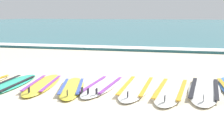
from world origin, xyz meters
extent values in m
plane|color=beige|center=(0.00, 0.00, 0.00)|extent=(80.00, 80.00, 0.00)
cube|color=teal|center=(0.00, 36.03, 0.05)|extent=(80.00, 60.00, 0.10)
cube|color=white|center=(0.00, 6.52, 0.06)|extent=(80.00, 0.98, 0.11)
ellipsoid|color=#2DB793|center=(-1.54, -0.45, 0.04)|extent=(0.61, 2.17, 0.07)
cube|color=black|center=(-1.73, -0.45, 0.08)|extent=(0.13, 1.51, 0.01)
cube|color=black|center=(-1.34, -0.44, 0.08)|extent=(0.13, 1.51, 0.01)
ellipsoid|color=yellow|center=(-0.85, -0.28, 0.04)|extent=(0.85, 2.17, 0.07)
cube|color=purple|center=(-1.04, -0.31, 0.08)|extent=(0.30, 1.47, 0.01)
cube|color=purple|center=(-0.67, -0.25, 0.08)|extent=(0.30, 1.47, 0.01)
cube|color=black|center=(-0.72, -1.09, 0.12)|extent=(0.03, 0.09, 0.11)
ellipsoid|color=yellow|center=(-0.13, -0.39, 0.04)|extent=(0.97, 1.99, 0.07)
cube|color=#334CB2|center=(-0.30, -0.44, 0.08)|extent=(0.42, 1.32, 0.01)
cube|color=#334CB2|center=(0.04, -0.35, 0.08)|extent=(0.42, 1.32, 0.01)
cube|color=black|center=(0.07, -1.12, 0.12)|extent=(0.04, 0.09, 0.11)
ellipsoid|color=white|center=(0.45, -0.08, 0.04)|extent=(0.66, 2.17, 0.07)
cube|color=purple|center=(0.26, -0.07, 0.08)|extent=(0.17, 1.50, 0.01)
cube|color=purple|center=(0.65, -0.09, 0.08)|extent=(0.17, 1.50, 0.01)
cube|color=black|center=(0.40, -0.91, 0.12)|extent=(0.02, 0.09, 0.11)
cube|color=black|center=(0.26, -0.84, 0.12)|extent=(0.02, 0.09, 0.11)
cube|color=black|center=(0.55, -0.86, 0.12)|extent=(0.02, 0.09, 0.11)
ellipsoid|color=white|center=(1.18, -0.03, 0.04)|extent=(0.62, 2.38, 0.07)
cube|color=gold|center=(0.96, -0.02, 0.08)|extent=(0.10, 1.66, 0.01)
cube|color=gold|center=(1.39, -0.03, 0.08)|extent=(0.10, 1.66, 0.01)
cube|color=black|center=(1.17, -0.95, 0.12)|extent=(0.01, 0.09, 0.11)
ellipsoid|color=silver|center=(1.90, -0.12, 0.04)|extent=(0.77, 2.45, 0.07)
cube|color=gold|center=(1.69, -0.10, 0.08)|extent=(0.20, 1.69, 0.01)
cube|color=gold|center=(2.12, -0.13, 0.08)|extent=(0.20, 1.69, 0.01)
cube|color=black|center=(1.84, -1.05, 0.12)|extent=(0.02, 0.09, 0.11)
ellipsoid|color=white|center=(2.56, 0.09, 0.04)|extent=(0.82, 2.54, 0.07)
cube|color=black|center=(2.34, 0.11, 0.08)|extent=(0.23, 1.75, 0.01)
cube|color=black|center=(2.79, 0.07, 0.08)|extent=(0.23, 1.75, 0.01)
cube|color=black|center=(2.48, -0.88, 0.12)|extent=(0.02, 0.09, 0.11)
camera|label=1|loc=(2.11, -6.03, 1.57)|focal=47.49mm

